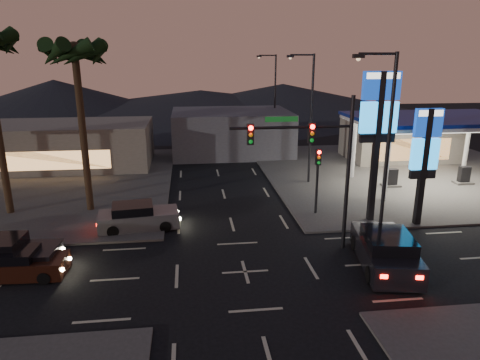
{
  "coord_description": "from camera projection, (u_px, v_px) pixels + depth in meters",
  "views": [
    {
      "loc": [
        -2.45,
        -18.01,
        9.78
      ],
      "look_at": [
        0.4,
        5.24,
        3.0
      ],
      "focal_mm": 32.0,
      "sensor_mm": 36.0,
      "label": 1
    }
  ],
  "objects": [
    {
      "name": "ground",
      "position": [
        245.0,
        272.0,
        20.17
      ],
      "size": [
        140.0,
        140.0,
        0.0
      ],
      "primitive_type": "plane",
      "color": "black",
      "rests_on": "ground"
    },
    {
      "name": "corner_lot_ne",
      "position": [
        402.0,
        172.0,
        37.28
      ],
      "size": [
        24.0,
        24.0,
        0.12
      ],
      "primitive_type": "cube",
      "color": "#47443F",
      "rests_on": "ground"
    },
    {
      "name": "corner_lot_nw",
      "position": [
        16.0,
        185.0,
        33.54
      ],
      "size": [
        24.0,
        24.0,
        0.12
      ],
      "primitive_type": "cube",
      "color": "#47443F",
      "rests_on": "ground"
    },
    {
      "name": "gas_station",
      "position": [
        435.0,
        122.0,
        32.07
      ],
      "size": [
        12.2,
        8.2,
        5.47
      ],
      "color": "silver",
      "rests_on": "ground"
    },
    {
      "name": "convenience_store",
      "position": [
        399.0,
        139.0,
        41.75
      ],
      "size": [
        10.0,
        6.0,
        4.0
      ],
      "primitive_type": "cube",
      "color": "#726B5B",
      "rests_on": "ground"
    },
    {
      "name": "pylon_sign_tall",
      "position": [
        379.0,
        118.0,
        24.63
      ],
      "size": [
        2.2,
        0.35,
        9.0
      ],
      "color": "black",
      "rests_on": "ground"
    },
    {
      "name": "pylon_sign_short",
      "position": [
        425.0,
        150.0,
        24.46
      ],
      "size": [
        1.6,
        0.35,
        7.0
      ],
      "color": "black",
      "rests_on": "ground"
    },
    {
      "name": "traffic_signal_mast",
      "position": [
        316.0,
        153.0,
        21.06
      ],
      "size": [
        6.1,
        0.39,
        8.0
      ],
      "color": "black",
      "rests_on": "ground"
    },
    {
      "name": "pedestal_signal",
      "position": [
        318.0,
        171.0,
        26.66
      ],
      "size": [
        0.32,
        0.39,
        4.3
      ],
      "color": "black",
      "rests_on": "ground"
    },
    {
      "name": "streetlight_near",
      "position": [
        384.0,
        145.0,
        20.33
      ],
      "size": [
        2.14,
        0.25,
        10.0
      ],
      "color": "black",
      "rests_on": "ground"
    },
    {
      "name": "streetlight_mid",
      "position": [
        309.0,
        112.0,
        32.73
      ],
      "size": [
        2.14,
        0.25,
        10.0
      ],
      "color": "black",
      "rests_on": "ground"
    },
    {
      "name": "streetlight_far",
      "position": [
        273.0,
        96.0,
        46.08
      ],
      "size": [
        2.14,
        0.25,
        10.0
      ],
      "color": "black",
      "rests_on": "ground"
    },
    {
      "name": "palm_a",
      "position": [
        76.0,
        63.0,
        25.56
      ],
      "size": [
        4.41,
        4.41,
        10.86
      ],
      "color": "black",
      "rests_on": "ground"
    },
    {
      "name": "building_far_west",
      "position": [
        61.0,
        145.0,
        38.96
      ],
      "size": [
        16.0,
        8.0,
        4.0
      ],
      "primitive_type": "cube",
      "color": "#726B5B",
      "rests_on": "ground"
    },
    {
      "name": "building_far_mid",
      "position": [
        231.0,
        132.0,
        44.59
      ],
      "size": [
        12.0,
        9.0,
        4.4
      ],
      "primitive_type": "cube",
      "color": "#4C4C51",
      "rests_on": "ground"
    },
    {
      "name": "hill_left",
      "position": [
        55.0,
        97.0,
        73.63
      ],
      "size": [
        40.0,
        40.0,
        6.0
      ],
      "primitive_type": "cone",
      "color": "black",
      "rests_on": "ground"
    },
    {
      "name": "hill_right",
      "position": [
        283.0,
        98.0,
        78.44
      ],
      "size": [
        50.0,
        50.0,
        5.0
      ],
      "primitive_type": "cone",
      "color": "black",
      "rests_on": "ground"
    },
    {
      "name": "hill_center",
      "position": [
        201.0,
        102.0,
        76.83
      ],
      "size": [
        60.0,
        60.0,
        4.0
      ],
      "primitive_type": "cone",
      "color": "black",
      "rests_on": "ground"
    },
    {
      "name": "car_lane_a_front",
      "position": [
        2.0,
        256.0,
        20.07
      ],
      "size": [
        5.16,
        2.35,
        1.65
      ],
      "color": "black",
      "rests_on": "ground"
    },
    {
      "name": "car_lane_a_mid",
      "position": [
        19.0,
        264.0,
        19.57
      ],
      "size": [
        4.19,
        1.91,
        1.34
      ],
      "color": "#33160E",
      "rests_on": "ground"
    },
    {
      "name": "car_lane_b_front",
      "position": [
        138.0,
        217.0,
        25.06
      ],
      "size": [
        4.87,
        2.46,
        1.54
      ],
      "color": "#5E5E61",
      "rests_on": "ground"
    },
    {
      "name": "suv_station",
      "position": [
        385.0,
        250.0,
        20.48
      ],
      "size": [
        3.21,
        5.71,
        1.8
      ],
      "color": "black",
      "rests_on": "ground"
    }
  ]
}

